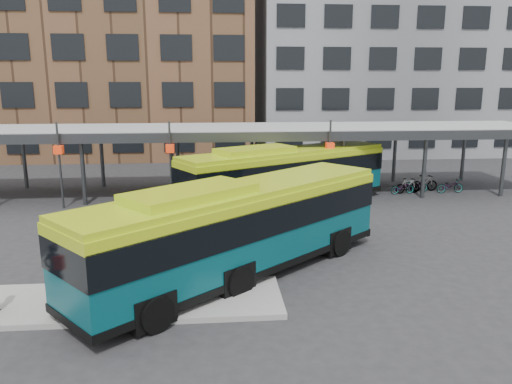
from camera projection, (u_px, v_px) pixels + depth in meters
name	position (u px, v px, depth m)	size (l,w,h in m)	color
ground	(232.00, 267.00, 19.14)	(120.00, 120.00, 0.00)	#28282B
boarding_island	(61.00, 304.00, 15.74)	(14.00, 3.00, 0.18)	gray
canopy	(222.00, 131.00, 30.78)	(40.00, 6.53, 4.80)	#999B9E
building_brick	(111.00, 37.00, 46.99)	(26.00, 14.00, 22.00)	brown
building_grey	(380.00, 49.00, 49.38)	(24.00, 14.00, 20.00)	slate
bus_front	(239.00, 227.00, 17.82)	(11.74, 10.61, 3.61)	#074750
bus_rear	(285.00, 174.00, 27.99)	(12.38, 8.65, 3.51)	#074750
bike_rack	(422.00, 185.00, 31.61)	(4.83, 1.38, 1.07)	slate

